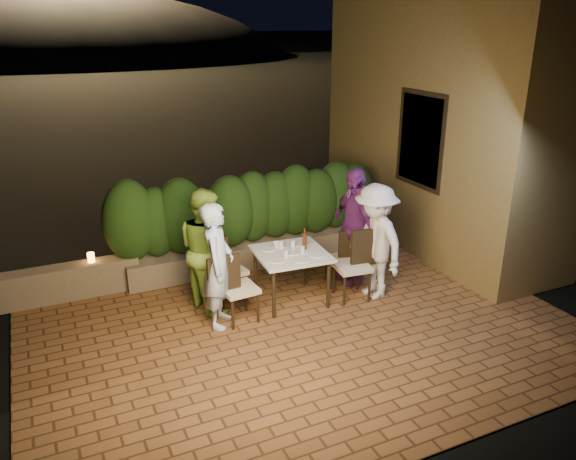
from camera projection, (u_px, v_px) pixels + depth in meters
ground at (306, 332)px, 7.34m from camera, size 400.00×400.00×0.00m
terrace_floor at (289, 318)px, 7.78m from camera, size 7.00×6.00×0.15m
building_wall at (443, 102)px, 9.57m from camera, size 1.60×5.00×5.00m
window_pane at (422, 140)px, 9.01m from camera, size 0.08×1.00×1.40m
window_frame at (421, 140)px, 9.01m from camera, size 0.06×1.15×1.55m
planter at (254, 252)px, 9.29m from camera, size 4.20×0.55×0.40m
hedge at (253, 209)px, 9.03m from camera, size 4.00×0.70×1.10m
parapet at (61, 283)px, 8.09m from camera, size 2.20×0.30×0.50m
hill at (72, 97)px, 60.45m from camera, size 52.00×40.00×22.00m
dining_table at (291, 276)px, 8.00m from camera, size 1.04×1.04×0.75m
plate_nw at (277, 260)px, 7.59m from camera, size 0.21×0.21×0.01m
plate_sw at (268, 249)px, 7.98m from camera, size 0.21×0.21×0.01m
plate_ne at (317, 255)px, 7.77m from camera, size 0.20×0.20×0.01m
plate_se at (301, 243)px, 8.16m from camera, size 0.24×0.24×0.01m
plate_centre at (291, 252)px, 7.85m from camera, size 0.24×0.24×0.01m
plate_front at (302, 260)px, 7.60m from camera, size 0.21×0.21×0.01m
glass_nw at (286, 254)px, 7.69m from camera, size 0.06×0.06×0.11m
glass_sw at (281, 244)px, 8.01m from camera, size 0.06×0.06×0.11m
glass_ne at (302, 250)px, 7.82m from camera, size 0.06×0.06×0.11m
glass_se at (293, 244)px, 8.00m from camera, size 0.07×0.07×0.12m
beer_bottle at (305, 239)px, 7.93m from camera, size 0.06×0.06×0.32m
bowl at (278, 244)px, 8.09m from camera, size 0.22×0.22×0.04m
chair_left_front at (239, 287)px, 7.43m from camera, size 0.49×0.49×0.98m
chair_left_back at (227, 269)px, 7.92m from camera, size 0.55×0.55×1.01m
chair_right_front at (352, 265)px, 8.04m from camera, size 0.53×0.53×1.03m
chair_right_back at (339, 258)px, 8.49m from camera, size 0.48×0.48×0.86m
diner_blue at (218, 266)px, 7.22m from camera, size 0.65×0.73×1.69m
diner_green at (206, 249)px, 7.67m from camera, size 0.83×0.97×1.73m
diner_white at (375, 242)px, 7.99m from camera, size 0.69×1.13×1.69m
diner_purple at (354, 226)px, 8.45m from camera, size 0.45×1.06×1.80m
parapet_lamp at (91, 257)px, 8.15m from camera, size 0.10×0.10×0.14m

